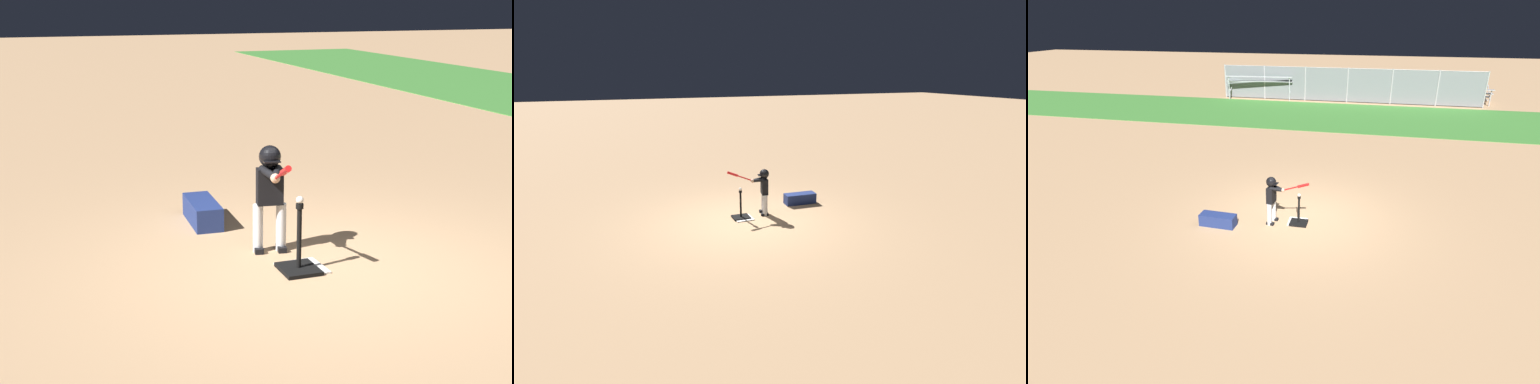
% 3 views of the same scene
% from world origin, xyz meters
% --- Properties ---
extents(ground_plane, '(90.00, 90.00, 0.00)m').
position_xyz_m(ground_plane, '(0.00, 0.00, 0.00)').
color(ground_plane, tan).
extents(home_plate, '(0.45, 0.45, 0.02)m').
position_xyz_m(home_plate, '(-0.00, -0.24, 0.01)').
color(home_plate, white).
rests_on(home_plate, ground_plane).
extents(batting_tee, '(0.41, 0.37, 0.70)m').
position_xyz_m(batting_tee, '(0.04, -0.29, 0.10)').
color(batting_tee, black).
rests_on(batting_tee, ground_plane).
extents(batter_child, '(1.02, 0.37, 1.16)m').
position_xyz_m(batter_child, '(-0.57, -0.37, 0.73)').
color(batter_child, silver).
rests_on(batter_child, ground_plane).
extents(baseball, '(0.07, 0.07, 0.07)m').
position_xyz_m(baseball, '(0.04, -0.29, 0.74)').
color(baseball, white).
rests_on(baseball, batting_tee).
extents(equipment_bag, '(0.85, 0.35, 0.28)m').
position_xyz_m(equipment_bag, '(-1.79, -0.79, 0.14)').
color(equipment_bag, navy).
rests_on(equipment_bag, ground_plane).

